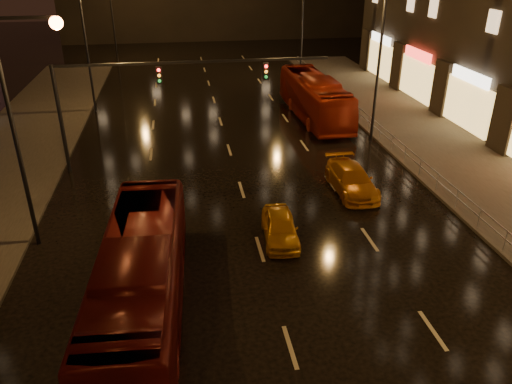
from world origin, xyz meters
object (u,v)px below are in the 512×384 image
(bus_red, at_px, (141,279))
(bus_curb, at_px, (314,97))
(taxi_near, at_px, (280,227))
(taxi_far, at_px, (352,179))

(bus_red, relative_size, bus_curb, 0.98)
(bus_red, height_order, bus_curb, bus_curb)
(bus_red, xyz_separation_m, taxi_near, (5.76, 4.27, -0.94))
(taxi_near, bearing_deg, bus_curb, 74.74)
(bus_curb, relative_size, taxi_far, 2.43)
(bus_red, xyz_separation_m, taxi_far, (10.53, 8.54, -0.88))
(taxi_near, xyz_separation_m, taxi_far, (4.77, 4.27, 0.06))
(bus_curb, xyz_separation_m, taxi_near, (-6.16, -17.10, -0.98))
(bus_curb, bearing_deg, taxi_far, -97.61)
(bus_curb, distance_m, taxi_far, 12.95)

